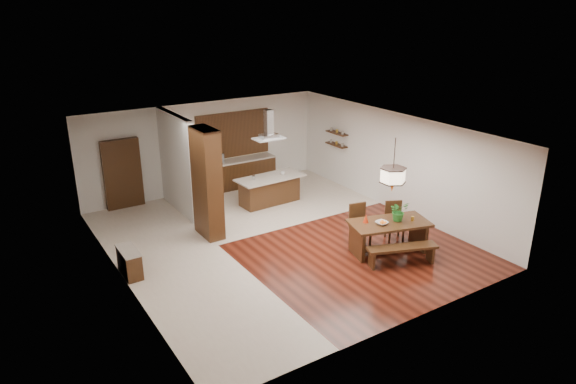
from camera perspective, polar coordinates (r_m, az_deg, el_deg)
room_shell at (r=12.72m, az=-1.14°, el=3.18°), size 9.00×9.04×2.92m
tile_hallway at (r=12.41m, az=-12.06°, el=-8.04°), size 2.50×9.00×0.01m
tile_kitchen at (r=16.03m, az=-1.96°, el=-0.94°), size 5.50×4.00×0.01m
soffit_band at (r=12.51m, az=-1.17°, el=6.79°), size 8.00×9.00×0.02m
partition_pier at (r=13.32m, az=-8.98°, el=0.95°), size 0.45×1.00×2.90m
partition_stub at (r=15.18m, az=-12.23°, el=3.14°), size 0.18×2.40×2.90m
hallway_console at (r=12.18m, az=-17.19°, el=-7.48°), size 0.37×0.88×0.63m
hallway_doorway at (r=15.94m, az=-17.91°, el=1.92°), size 1.10×0.20×2.10m
rear_counter at (r=17.17m, az=-5.61°, el=2.09°), size 2.60×0.62×0.95m
kitchen_window at (r=17.04m, az=-6.16°, el=6.39°), size 2.60×0.08×1.50m
shelf_lower at (r=17.09m, az=5.41°, el=5.24°), size 0.26×0.90×0.04m
shelf_upper at (r=16.99m, az=5.45°, el=6.55°), size 0.26×0.90×0.04m
dining_table at (r=12.80m, az=11.14°, el=-4.15°), size 2.12×1.46×0.80m
dining_bench at (r=12.41m, az=12.51°, el=-6.89°), size 1.70×0.94×0.47m
dining_chair_left at (r=13.11m, az=8.08°, el=-3.67°), size 0.55×0.55×1.05m
dining_chair_right at (r=13.52m, az=11.80°, el=-3.24°), size 0.59×0.59×1.01m
pendant_lantern at (r=12.22m, az=11.66°, el=2.94°), size 0.64×0.64×1.31m
foliage_plant at (r=12.75m, az=12.19°, el=-2.08°), size 0.51×0.47×0.50m
fruit_bowl at (r=12.54m, az=10.38°, el=-3.40°), size 0.31×0.31×0.07m
napkin_cone at (r=12.54m, az=8.65°, el=-2.92°), size 0.16×0.16×0.21m
gold_ornament at (r=12.89m, az=13.66°, el=-2.89°), size 0.10×0.10×0.11m
kitchen_island at (r=15.68m, az=-2.05°, el=0.27°), size 2.13×1.01×0.86m
range_hood at (r=15.12m, az=-2.16°, el=7.50°), size 0.90×0.55×0.87m
island_cup at (r=15.69m, az=-0.61°, el=2.10°), size 0.15×0.15×0.10m
microwave at (r=16.67m, az=-8.26°, el=3.68°), size 0.60×0.45×0.31m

